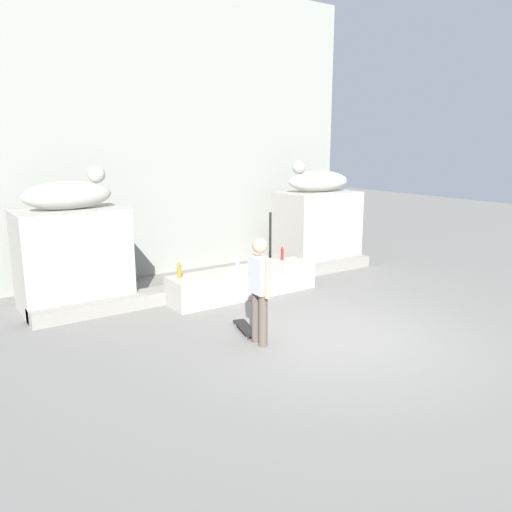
% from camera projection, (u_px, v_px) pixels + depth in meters
% --- Properties ---
extents(ground_plane, '(40.00, 40.00, 0.00)m').
position_uv_depth(ground_plane, '(341.00, 339.00, 8.08)').
color(ground_plane, slate).
extents(facade_wall, '(9.31, 0.60, 6.66)m').
position_uv_depth(facade_wall, '(176.00, 131.00, 11.99)').
color(facade_wall, gray).
rests_on(facade_wall, ground_plane).
extents(pedestal_left, '(1.94, 1.26, 1.86)m').
position_uv_depth(pedestal_left, '(73.00, 259.00, 9.49)').
color(pedestal_left, '#A39E93').
rests_on(pedestal_left, ground_plane).
extents(pedestal_right, '(1.94, 1.26, 1.86)m').
position_uv_depth(pedestal_right, '(317.00, 229.00, 12.82)').
color(pedestal_right, '#A39E93').
rests_on(pedestal_right, ground_plane).
extents(statue_reclining_left, '(1.61, 0.57, 0.78)m').
position_uv_depth(statue_reclining_left, '(70.00, 194.00, 9.25)').
color(statue_reclining_left, '#A8A89C').
rests_on(statue_reclining_left, pedestal_left).
extents(statue_reclining_right, '(1.69, 0.91, 0.78)m').
position_uv_depth(statue_reclining_right, '(317.00, 180.00, 12.55)').
color(statue_reclining_right, '#A8A89C').
rests_on(statue_reclining_right, pedestal_right).
extents(ledge_block, '(3.17, 0.75, 0.56)m').
position_uv_depth(ledge_block, '(244.00, 282.00, 10.31)').
color(ledge_block, '#A39E93').
rests_on(ledge_block, ground_plane).
extents(skater, '(0.23, 0.54, 1.67)m').
position_uv_depth(skater, '(260.00, 287.00, 7.69)').
color(skater, brown).
rests_on(skater, ground_plane).
extents(skateboard, '(0.40, 0.82, 0.08)m').
position_uv_depth(skateboard, '(246.00, 328.00, 8.38)').
color(skateboard, black).
rests_on(skateboard, ground_plane).
extents(bottle_clear, '(0.07, 0.07, 0.31)m').
position_uv_depth(bottle_clear, '(237.00, 263.00, 10.23)').
color(bottle_clear, silver).
rests_on(bottle_clear, ledge_block).
extents(bottle_orange, '(0.08, 0.08, 0.31)m').
position_uv_depth(bottle_orange, '(179.00, 271.00, 9.56)').
color(bottle_orange, orange).
rests_on(bottle_orange, ledge_block).
extents(bottle_red, '(0.06, 0.06, 0.32)m').
position_uv_depth(bottle_red, '(282.00, 254.00, 11.02)').
color(bottle_red, red).
rests_on(bottle_red, ledge_block).
extents(stair_step, '(7.98, 0.50, 0.26)m').
position_uv_depth(stair_step, '(229.00, 283.00, 10.81)').
color(stair_step, gray).
rests_on(stair_step, ground_plane).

